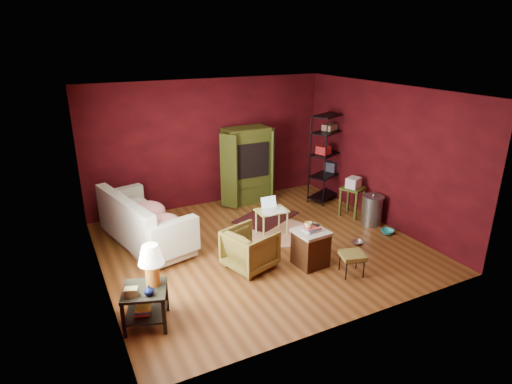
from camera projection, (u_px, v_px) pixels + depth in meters
room at (260, 174)px, 7.35m from camera, size 5.54×5.04×2.84m
sofa at (144, 228)px, 7.78m from camera, size 0.78×1.90×0.72m
armchair at (250, 247)px, 7.04m from camera, size 0.87×0.90×0.75m
pet_bowl_steel at (358, 239)px, 7.92m from camera, size 0.22×0.07×0.21m
pet_bowl_turquoise at (388, 228)px, 8.32m from camera, size 0.27×0.13×0.26m
vase at (149, 290)px, 5.43m from camera, size 0.18×0.18×0.13m
mug at (308, 224)px, 6.94m from camera, size 0.14×0.11×0.13m
side_table at (148, 278)px, 5.59m from camera, size 0.72×0.72×1.12m
sofa_cushions at (143, 224)px, 7.68m from camera, size 1.37×2.38×0.94m
hamper at (311, 247)px, 7.13m from camera, size 0.55×0.55×0.72m
footstool at (352, 256)px, 6.85m from camera, size 0.46×0.46×0.37m
rug_round at (279, 232)px, 8.43m from camera, size 1.62×1.62×0.01m
rug_oriental at (266, 217)px, 9.08m from camera, size 1.53×1.33×0.01m
laptop_desk at (272, 212)px, 8.22m from camera, size 0.60×0.47×0.72m
tv_armoire at (247, 164)px, 9.67m from camera, size 1.37×0.72×1.74m
wire_shelving at (328, 153)px, 9.80m from camera, size 1.07×0.79×2.01m
small_stand at (353, 187)px, 9.01m from camera, size 0.56×0.56×0.85m
trash_can at (372, 210)px, 8.66m from camera, size 0.53×0.53×0.67m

